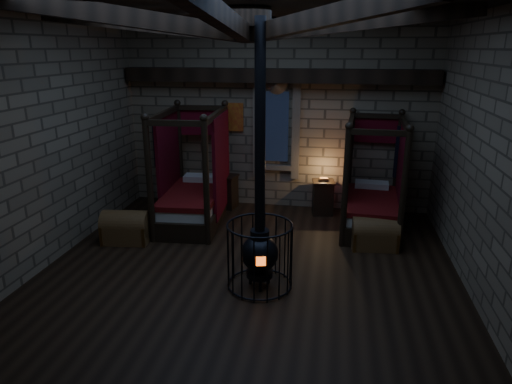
% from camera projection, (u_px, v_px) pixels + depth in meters
% --- Properties ---
extents(room, '(7.02, 7.02, 4.29)m').
position_uv_depth(room, '(248.00, 40.00, 6.71)').
color(room, black).
rests_on(room, ground).
extents(bed_left, '(1.36, 2.37, 2.40)m').
position_uv_depth(bed_left, '(194.00, 195.00, 9.85)').
color(bed_left, black).
rests_on(bed_left, ground).
extents(bed_right, '(1.27, 2.24, 2.27)m').
position_uv_depth(bed_right, '(371.00, 202.00, 9.53)').
color(bed_right, black).
rests_on(bed_right, ground).
extents(trunk_left, '(0.94, 0.66, 0.65)m').
position_uv_depth(trunk_left, '(126.00, 228.00, 8.88)').
color(trunk_left, brown).
rests_on(trunk_left, ground).
extents(trunk_right, '(0.90, 0.61, 0.62)m').
position_uv_depth(trunk_right, '(374.00, 234.00, 8.62)').
color(trunk_right, brown).
rests_on(trunk_right, ground).
extents(nightstand_left, '(0.57, 0.55, 0.96)m').
position_uv_depth(nightstand_left, '(226.00, 191.00, 10.75)').
color(nightstand_left, black).
rests_on(nightstand_left, ground).
extents(nightstand_right, '(0.54, 0.53, 0.85)m').
position_uv_depth(nightstand_right, '(323.00, 197.00, 10.35)').
color(nightstand_right, black).
rests_on(nightstand_right, ground).
extents(stove, '(1.04, 1.04, 4.05)m').
position_uv_depth(stove, '(260.00, 250.00, 7.10)').
color(stove, black).
rests_on(stove, ground).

